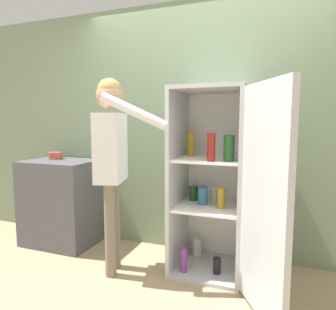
{
  "coord_description": "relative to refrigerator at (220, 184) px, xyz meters",
  "views": [
    {
      "loc": [
        0.72,
        -2.0,
        1.36
      ],
      "look_at": [
        -0.24,
        0.61,
        1.05
      ],
      "focal_mm": 32.0,
      "sensor_mm": 36.0,
      "label": 1
    }
  ],
  "objects": [
    {
      "name": "counter",
      "position": [
        -1.79,
        0.11,
        -0.35
      ],
      "size": [
        0.77,
        0.57,
        0.93
      ],
      "color": "#4C4C51",
      "rests_on": "ground_plane"
    },
    {
      "name": "refrigerator",
      "position": [
        0.0,
        0.0,
        0.0
      ],
      "size": [
        0.98,
        1.18,
        1.65
      ],
      "color": "#B7BABC",
      "rests_on": "ground_plane"
    },
    {
      "name": "bowl",
      "position": [
        -1.93,
        0.21,
        0.15
      ],
      "size": [
        0.15,
        0.15,
        0.08
      ],
      "color": "#B24738",
      "rests_on": "counter"
    },
    {
      "name": "person",
      "position": [
        -0.9,
        -0.27,
        0.31
      ],
      "size": [
        0.72,
        0.49,
        1.73
      ],
      "color": "#726656",
      "rests_on": "ground_plane"
    },
    {
      "name": "wall_back",
      "position": [
        -0.27,
        0.45,
        0.46
      ],
      "size": [
        7.0,
        0.06,
        2.55
      ],
      "color": "gray",
      "rests_on": "ground_plane"
    },
    {
      "name": "ground_plane",
      "position": [
        -0.27,
        -0.53,
        -0.82
      ],
      "size": [
        12.0,
        12.0,
        0.0
      ],
      "primitive_type": "plane",
      "color": "tan"
    }
  ]
}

